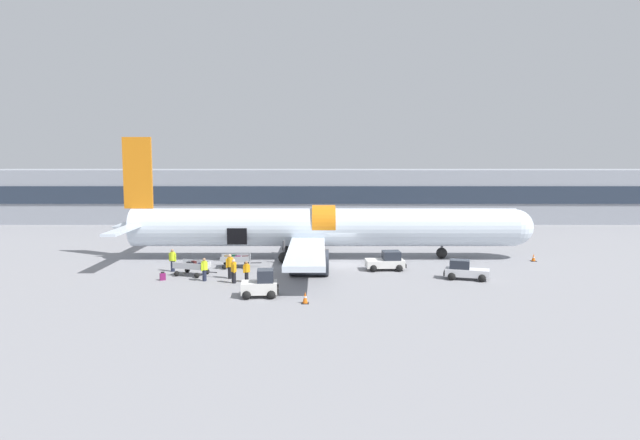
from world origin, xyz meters
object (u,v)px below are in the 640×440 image
(baggage_tug_lead, at_px, (261,285))
(suitcase_on_tarmac_upright, at_px, (163,277))
(ground_crew_driver, at_px, (247,271))
(airplane, at_px, (318,228))
(ground_crew_helper, at_px, (173,260))
(baggage_cart_loading, at_px, (193,268))
(ground_crew_supervisor, at_px, (234,271))
(baggage_tug_mid, at_px, (465,271))
(baggage_tug_rear, at_px, (387,262))
(ground_crew_loader_a, at_px, (230,266))
(ground_crew_loader_b, at_px, (205,269))
(baggage_cart_queued, at_px, (237,261))

(baggage_tug_lead, xyz_separation_m, suitcase_on_tarmac_upright, (-7.70, 4.91, -0.46))
(ground_crew_driver, bearing_deg, airplane, 62.33)
(airplane, relative_size, ground_crew_helper, 20.93)
(baggage_cart_loading, xyz_separation_m, ground_crew_supervisor, (3.51, -2.69, 0.35))
(baggage_tug_lead, distance_m, baggage_cart_loading, 8.85)
(baggage_tug_mid, bearing_deg, ground_crew_helper, 172.60)
(baggage_tug_rear, xyz_separation_m, ground_crew_loader_a, (-11.97, -3.28, 0.30))
(ground_crew_helper, bearing_deg, baggage_tug_rear, 2.23)
(baggage_tug_mid, xyz_separation_m, suitcase_on_tarmac_upright, (-22.18, -0.32, -0.35))
(baggage_tug_lead, xyz_separation_m, ground_crew_driver, (-1.47, 4.25, 0.07))
(baggage_tug_rear, relative_size, baggage_cart_loading, 0.92)
(airplane, bearing_deg, baggage_tug_rear, -43.37)
(ground_crew_supervisor, bearing_deg, ground_crew_loader_b, 162.46)
(ground_crew_loader_a, height_order, suitcase_on_tarmac_upright, ground_crew_loader_a)
(baggage_tug_lead, relative_size, ground_crew_supervisor, 1.44)
(airplane, relative_size, ground_crew_loader_a, 20.34)
(baggage_tug_lead, relative_size, baggage_cart_loading, 0.72)
(ground_crew_driver, bearing_deg, ground_crew_loader_a, 137.81)
(baggage_cart_loading, xyz_separation_m, baggage_cart_queued, (2.83, 3.20, -0.02))
(baggage_cart_loading, bearing_deg, ground_crew_supervisor, -37.48)
(baggage_tug_mid, distance_m, ground_crew_loader_a, 17.34)
(ground_crew_driver, bearing_deg, baggage_tug_lead, -70.90)
(airplane, distance_m, ground_crew_helper, 12.94)
(baggage_tug_rear, relative_size, baggage_cart_queued, 0.95)
(baggage_tug_rear, distance_m, baggage_cart_queued, 12.19)
(ground_crew_supervisor, bearing_deg, ground_crew_helper, 142.50)
(ground_crew_helper, relative_size, suitcase_on_tarmac_upright, 2.77)
(ground_crew_loader_b, bearing_deg, ground_crew_loader_a, 25.89)
(ground_crew_helper, bearing_deg, ground_crew_supervisor, -37.50)
(ground_crew_loader_b, height_order, ground_crew_supervisor, ground_crew_supervisor)
(baggage_tug_mid, bearing_deg, baggage_cart_queued, 165.23)
(baggage_tug_lead, xyz_separation_m, ground_crew_loader_b, (-4.59, 4.66, 0.16))
(baggage_tug_mid, distance_m, baggage_cart_queued, 18.10)
(baggage_tug_rear, relative_size, ground_crew_driver, 2.09)
(ground_crew_loader_b, bearing_deg, baggage_tug_lead, -45.42)
(baggage_tug_mid, relative_size, baggage_tug_rear, 1.07)
(baggage_tug_lead, bearing_deg, ground_crew_supervisor, 120.68)
(ground_crew_helper, bearing_deg, baggage_tug_lead, -46.22)
(baggage_cart_queued, relative_size, ground_crew_supervisor, 1.95)
(baggage_tug_lead, xyz_separation_m, baggage_tug_mid, (14.48, 5.23, -0.11))
(baggage_tug_rear, height_order, suitcase_on_tarmac_upright, baggage_tug_rear)
(baggage_tug_rear, bearing_deg, baggage_tug_lead, -136.10)
(suitcase_on_tarmac_upright, bearing_deg, baggage_cart_queued, 46.53)
(ground_crew_helper, bearing_deg, airplane, 27.16)
(ground_crew_driver, bearing_deg, baggage_tug_mid, 3.50)
(ground_crew_driver, relative_size, ground_crew_helper, 0.86)
(baggage_tug_rear, distance_m, ground_crew_supervisor, 12.44)
(baggage_tug_lead, relative_size, ground_crew_loader_b, 1.47)
(ground_crew_supervisor, bearing_deg, ground_crew_loader_a, 108.18)
(baggage_cart_loading, height_order, ground_crew_loader_a, ground_crew_loader_a)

